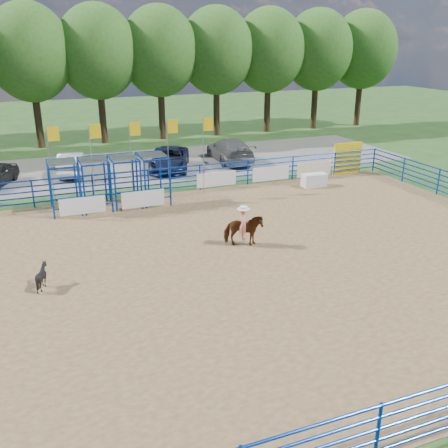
{
  "coord_description": "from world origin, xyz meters",
  "views": [
    {
      "loc": [
        -5.75,
        -16.25,
        8.21
      ],
      "look_at": [
        0.97,
        1.0,
        1.3
      ],
      "focal_mm": 40.0,
      "sensor_mm": 36.0,
      "label": 1
    }
  ],
  "objects_px": {
    "announcer_table": "(314,180)",
    "calf": "(42,276)",
    "horse_and_rider": "(243,227)",
    "car_d": "(230,150)",
    "car_c": "(170,159)",
    "car_b": "(72,163)"
  },
  "relations": [
    {
      "from": "calf",
      "to": "car_d",
      "type": "height_order",
      "value": "car_d"
    },
    {
      "from": "calf",
      "to": "car_c",
      "type": "bearing_deg",
      "value": -57.82
    },
    {
      "from": "car_b",
      "to": "car_d",
      "type": "bearing_deg",
      "value": -173.21
    },
    {
      "from": "horse_and_rider",
      "to": "announcer_table",
      "type": "bearing_deg",
      "value": 42.05
    },
    {
      "from": "announcer_table",
      "to": "car_b",
      "type": "height_order",
      "value": "car_b"
    },
    {
      "from": "car_c",
      "to": "announcer_table",
      "type": "bearing_deg",
      "value": -26.35
    },
    {
      "from": "car_c",
      "to": "car_d",
      "type": "relative_size",
      "value": 0.93
    },
    {
      "from": "calf",
      "to": "announcer_table",
      "type": "bearing_deg",
      "value": -91.0
    },
    {
      "from": "horse_and_rider",
      "to": "car_d",
      "type": "relative_size",
      "value": 0.44
    },
    {
      "from": "horse_and_rider",
      "to": "car_d",
      "type": "bearing_deg",
      "value": 70.11
    },
    {
      "from": "car_d",
      "to": "announcer_table",
      "type": "bearing_deg",
      "value": 110.01
    },
    {
      "from": "horse_and_rider",
      "to": "car_d",
      "type": "xyz_separation_m",
      "value": [
        5.25,
        14.5,
        -0.04
      ]
    },
    {
      "from": "calf",
      "to": "car_c",
      "type": "distance_m",
      "value": 17.01
    },
    {
      "from": "announcer_table",
      "to": "calf",
      "type": "bearing_deg",
      "value": -153.69
    },
    {
      "from": "car_b",
      "to": "car_d",
      "type": "height_order",
      "value": "car_d"
    },
    {
      "from": "announcer_table",
      "to": "car_c",
      "type": "distance_m",
      "value": 9.78
    },
    {
      "from": "announcer_table",
      "to": "horse_and_rider",
      "type": "xyz_separation_m",
      "value": [
        -7.42,
        -6.69,
        0.46
      ]
    },
    {
      "from": "horse_and_rider",
      "to": "car_c",
      "type": "xyz_separation_m",
      "value": [
        0.62,
        13.71,
        -0.13
      ]
    },
    {
      "from": "horse_and_rider",
      "to": "calf",
      "type": "bearing_deg",
      "value": -173.31
    },
    {
      "from": "announcer_table",
      "to": "calf",
      "type": "relative_size",
      "value": 1.63
    },
    {
      "from": "announcer_table",
      "to": "car_c",
      "type": "relative_size",
      "value": 0.28
    },
    {
      "from": "announcer_table",
      "to": "horse_and_rider",
      "type": "distance_m",
      "value": 10.0
    }
  ]
}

